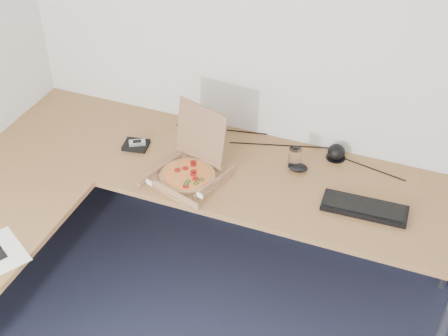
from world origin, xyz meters
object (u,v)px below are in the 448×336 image
at_px(wallet, 136,145).
at_px(pizza_box, 189,171).
at_px(drinking_glass, 295,158).
at_px(keyboard, 364,208).
at_px(desk, 128,207).

bearing_deg(wallet, pizza_box, -30.39).
bearing_deg(pizza_box, drinking_glass, 49.19).
height_order(pizza_box, wallet, pizza_box).
height_order(drinking_glass, wallet, drinking_glass).
xyz_separation_m(drinking_glass, keyboard, (0.40, -0.20, -0.04)).
bearing_deg(drinking_glass, keyboard, -26.53).
relative_size(keyboard, wallet, 3.08).
xyz_separation_m(desk, wallet, (-0.17, 0.41, 0.04)).
bearing_deg(keyboard, wallet, 175.08).
distance_m(desk, wallet, 0.45).
relative_size(pizza_box, wallet, 2.78).
bearing_deg(desk, wallet, 112.51).
xyz_separation_m(drinking_glass, wallet, (-0.83, -0.14, -0.04)).
height_order(desk, pizza_box, pizza_box).
bearing_deg(keyboard, desk, -163.66).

